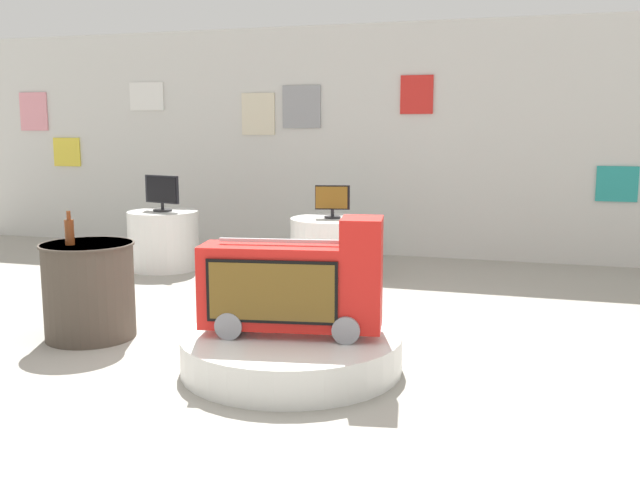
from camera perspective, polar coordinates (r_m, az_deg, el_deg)
ground_plane at (r=5.21m, az=-4.48°, el=-9.03°), size 30.00×30.00×0.00m
back_wall_display at (r=9.06m, az=5.26°, el=7.92°), size 12.35×0.13×2.89m
main_display_pedestal at (r=4.84m, az=-2.31°, el=-8.94°), size 1.48×1.48×0.24m
novelty_firetruck_tv at (r=4.71m, az=-2.06°, el=-3.74°), size 1.24×0.54×0.80m
display_pedestal_left_rear at (r=7.53m, az=1.00°, el=-0.77°), size 0.89×0.89×0.67m
tv_on_left_rear at (r=7.45m, az=0.99°, el=3.22°), size 0.36×0.17×0.35m
display_pedestal_center_rear at (r=8.35m, az=-12.46°, el=-0.01°), size 0.80×0.80×0.67m
tv_on_center_rear at (r=8.28m, az=-12.60°, el=3.79°), size 0.48×0.22×0.41m
side_table_round at (r=5.76m, az=-18.07°, el=-3.81°), size 0.71×0.71×0.74m
bottle_on_side_table at (r=5.64m, az=-19.50°, el=0.67°), size 0.07×0.07×0.26m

